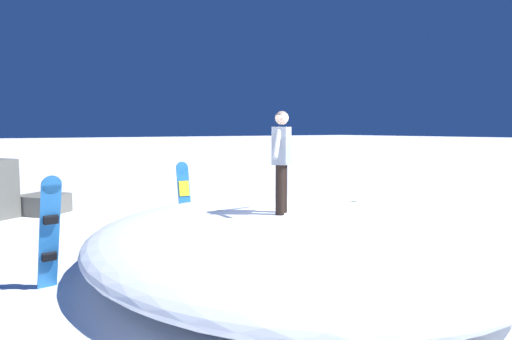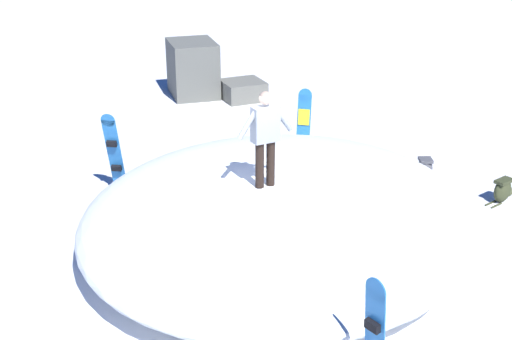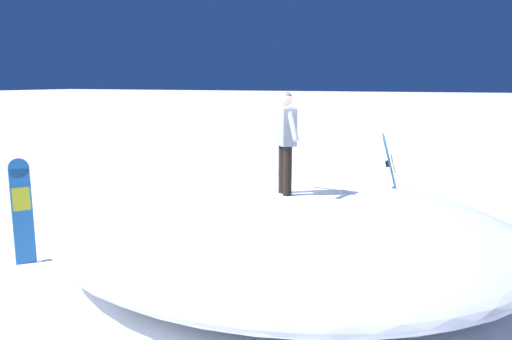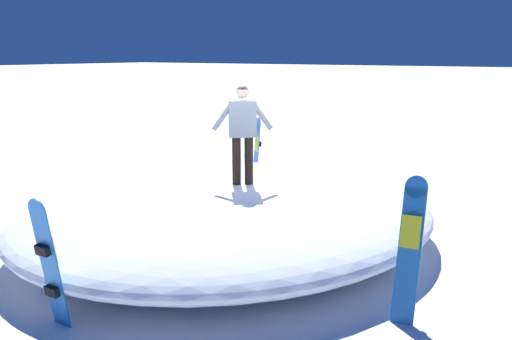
{
  "view_description": "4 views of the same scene",
  "coord_description": "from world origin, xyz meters",
  "px_view_note": "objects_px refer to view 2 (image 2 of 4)",
  "views": [
    {
      "loc": [
        4.07,
        5.38,
        2.29
      ],
      "look_at": [
        0.1,
        -0.48,
        1.64
      ],
      "focal_mm": 31.79,
      "sensor_mm": 36.0,
      "label": 1
    },
    {
      "loc": [
        -2.24,
        9.68,
        5.49
      ],
      "look_at": [
        0.09,
        -0.74,
        1.0
      ],
      "focal_mm": 47.65,
      "sensor_mm": 36.0,
      "label": 2
    },
    {
      "loc": [
        -7.37,
        -2.85,
        2.73
      ],
      "look_at": [
        -0.63,
        0.1,
        1.4
      ],
      "focal_mm": 34.9,
      "sensor_mm": 36.0,
      "label": 3
    },
    {
      "loc": [
        4.9,
        -7.56,
        3.07
      ],
      "look_at": [
        -0.12,
        0.11,
        1.15
      ],
      "focal_mm": 39.64,
      "sensor_mm": 36.0,
      "label": 4
    }
  ],
  "objects_px": {
    "snowboard_secondary_upright": "(304,124)",
    "backpack_near": "(503,190)",
    "snowboarder_standing": "(265,134)",
    "snowboard_tertiary_upright": "(374,336)",
    "snowboard_primary_upright": "(114,151)",
    "backpack_far": "(425,168)"
  },
  "relations": [
    {
      "from": "backpack_far",
      "to": "snowboarder_standing",
      "type": "bearing_deg",
      "value": 50.34
    },
    {
      "from": "snowboard_tertiary_upright",
      "to": "snowboard_secondary_upright",
      "type": "bearing_deg",
      "value": -74.97
    },
    {
      "from": "snowboarder_standing",
      "to": "snowboard_primary_upright",
      "type": "xyz_separation_m",
      "value": [
        3.16,
        -1.17,
        -1.01
      ]
    },
    {
      "from": "snowboarder_standing",
      "to": "backpack_near",
      "type": "relative_size",
      "value": 2.59
    },
    {
      "from": "snowboard_primary_upright",
      "to": "backpack_far",
      "type": "bearing_deg",
      "value": -160.96
    },
    {
      "from": "snowboarder_standing",
      "to": "snowboard_tertiary_upright",
      "type": "bearing_deg",
      "value": 119.83
    },
    {
      "from": "snowboard_secondary_upright",
      "to": "snowboard_tertiary_upright",
      "type": "bearing_deg",
      "value": 105.03
    },
    {
      "from": "snowboarder_standing",
      "to": "backpack_far",
      "type": "height_order",
      "value": "snowboarder_standing"
    },
    {
      "from": "snowboarder_standing",
      "to": "snowboard_tertiary_upright",
      "type": "relative_size",
      "value": 1.0
    },
    {
      "from": "backpack_near",
      "to": "snowboard_tertiary_upright",
      "type": "bearing_deg",
      "value": 70.55
    },
    {
      "from": "snowboarder_standing",
      "to": "backpack_far",
      "type": "distance_m",
      "value": 4.43
    },
    {
      "from": "snowboard_secondary_upright",
      "to": "backpack_near",
      "type": "relative_size",
      "value": 2.52
    },
    {
      "from": "snowboard_secondary_upright",
      "to": "backpack_near",
      "type": "xyz_separation_m",
      "value": [
        -3.98,
        1.32,
        -0.56
      ]
    },
    {
      "from": "snowboarder_standing",
      "to": "backpack_near",
      "type": "distance_m",
      "value": 4.97
    },
    {
      "from": "snowboard_secondary_upright",
      "to": "backpack_far",
      "type": "distance_m",
      "value": 2.68
    },
    {
      "from": "snowboard_tertiary_upright",
      "to": "backpack_near",
      "type": "xyz_separation_m",
      "value": [
        -2.06,
        -5.84,
        -0.59
      ]
    },
    {
      "from": "snowboard_primary_upright",
      "to": "snowboard_tertiary_upright",
      "type": "relative_size",
      "value": 1.04
    },
    {
      "from": "backpack_near",
      "to": "backpack_far",
      "type": "relative_size",
      "value": 1.17
    },
    {
      "from": "snowboarder_standing",
      "to": "backpack_near",
      "type": "height_order",
      "value": "snowboarder_standing"
    },
    {
      "from": "backpack_far",
      "to": "snowboard_primary_upright",
      "type": "bearing_deg",
      "value": 19.04
    },
    {
      "from": "snowboarder_standing",
      "to": "snowboard_tertiary_upright",
      "type": "height_order",
      "value": "snowboarder_standing"
    },
    {
      "from": "snowboard_primary_upright",
      "to": "snowboard_tertiary_upright",
      "type": "xyz_separation_m",
      "value": [
        -5.15,
        4.63,
        -0.03
      ]
    }
  ]
}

